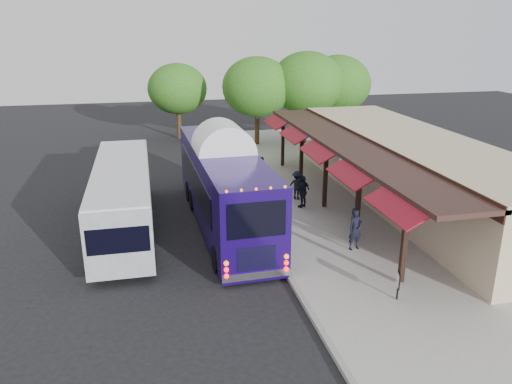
{
  "coord_description": "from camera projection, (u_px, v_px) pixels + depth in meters",
  "views": [
    {
      "loc": [
        -4.71,
        -18.43,
        8.92
      ],
      "look_at": [
        -0.12,
        2.36,
        1.8
      ],
      "focal_mm": 35.0,
      "sensor_mm": 36.0,
      "label": 1
    }
  ],
  "objects": [
    {
      "name": "curb",
      "position": [
        252.0,
        215.0,
        24.55
      ],
      "size": [
        0.2,
        40.0,
        0.16
      ],
      "primitive_type": "cube",
      "color": "gray",
      "rests_on": "ground"
    },
    {
      "name": "ped_d",
      "position": [
        297.0,
        185.0,
        26.3
      ],
      "size": [
        1.15,
        1.04,
        1.55
      ],
      "primitive_type": "imported",
      "rotation": [
        0.0,
        0.0,
        2.54
      ],
      "color": "black",
      "rests_on": "sidewalk"
    },
    {
      "name": "station_shelter",
      "position": [
        410.0,
        170.0,
        25.69
      ],
      "size": [
        8.15,
        20.0,
        3.6
      ],
      "color": "tan",
      "rests_on": "ground"
    },
    {
      "name": "sidewalk",
      "position": [
        347.0,
        207.0,
        25.56
      ],
      "size": [
        10.0,
        40.0,
        0.15
      ],
      "primitive_type": "cube",
      "color": "#9E9B93",
      "rests_on": "ground"
    },
    {
      "name": "ground",
      "position": [
        271.0,
        250.0,
        20.86
      ],
      "size": [
        90.0,
        90.0,
        0.0
      ],
      "primitive_type": "plane",
      "color": "black",
      "rests_on": "ground"
    },
    {
      "name": "tree_mid",
      "position": [
        307.0,
        83.0,
        37.86
      ],
      "size": [
        5.58,
        5.58,
        7.14
      ],
      "color": "#382314",
      "rests_on": "ground"
    },
    {
      "name": "tree_left",
      "position": [
        257.0,
        87.0,
        37.52
      ],
      "size": [
        5.3,
        5.3,
        6.79
      ],
      "color": "#382314",
      "rests_on": "ground"
    },
    {
      "name": "ped_a",
      "position": [
        355.0,
        229.0,
        20.33
      ],
      "size": [
        0.73,
        0.58,
        1.76
      ],
      "primitive_type": "imported",
      "rotation": [
        0.0,
        0.0,
        0.26
      ],
      "color": "black",
      "rests_on": "sidewalk"
    },
    {
      "name": "ped_c",
      "position": [
        303.0,
        191.0,
        25.1
      ],
      "size": [
        1.03,
        0.91,
        1.67
      ],
      "primitive_type": "imported",
      "rotation": [
        0.0,
        0.0,
        3.79
      ],
      "color": "black",
      "rests_on": "sidewalk"
    },
    {
      "name": "ped_b",
      "position": [
        260.0,
        172.0,
        28.21
      ],
      "size": [
        0.93,
        0.76,
        1.79
      ],
      "primitive_type": "imported",
      "rotation": [
        0.0,
        0.0,
        3.24
      ],
      "color": "black",
      "rests_on": "sidewalk"
    },
    {
      "name": "tree_right",
      "position": [
        337.0,
        84.0,
        39.41
      ],
      "size": [
        5.3,
        5.3,
        6.79
      ],
      "color": "#382314",
      "rests_on": "ground"
    },
    {
      "name": "sign_board",
      "position": [
        398.0,
        281.0,
        16.6
      ],
      "size": [
        0.19,
        0.44,
        1.0
      ],
      "rotation": [
        0.0,
        0.0,
        -0.34
      ],
      "color": "black",
      "rests_on": "sidewalk"
    },
    {
      "name": "city_bus",
      "position": [
        123.0,
        195.0,
        22.48
      ],
      "size": [
        2.5,
        11.11,
        2.98
      ],
      "rotation": [
        0.0,
        0.0,
        0.0
      ],
      "color": "gray",
      "rests_on": "ground"
    },
    {
      "name": "coach_bus",
      "position": [
        224.0,
        183.0,
        22.84
      ],
      "size": [
        2.96,
        12.22,
        3.88
      ],
      "rotation": [
        0.0,
        0.0,
        0.03
      ],
      "color": "#190753",
      "rests_on": "ground"
    },
    {
      "name": "tree_far",
      "position": [
        177.0,
        89.0,
        40.23
      ],
      "size": [
        4.77,
        4.77,
        6.11
      ],
      "color": "#382314",
      "rests_on": "ground"
    }
  ]
}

